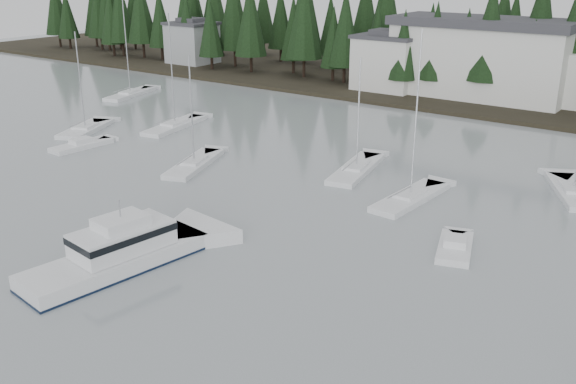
# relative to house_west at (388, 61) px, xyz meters

# --- Properties ---
(far_shore_land) EXTENTS (240.00, 54.00, 1.00)m
(far_shore_land) POSITION_rel_house_west_xyz_m (18.00, 18.00, -4.65)
(far_shore_land) COLOR black
(far_shore_land) RESTS_ON ground
(conifer_treeline) EXTENTS (200.00, 22.00, 20.00)m
(conifer_treeline) POSITION_rel_house_west_xyz_m (18.00, 7.00, -4.65)
(conifer_treeline) COLOR black
(conifer_treeline) RESTS_ON ground
(house_west) EXTENTS (9.54, 7.42, 8.75)m
(house_west) POSITION_rel_house_west_xyz_m (0.00, 0.00, 0.00)
(house_west) COLOR silver
(house_west) RESTS_ON ground
(house_far_west) EXTENTS (8.48, 7.42, 8.25)m
(house_far_west) POSITION_rel_house_west_xyz_m (-42.00, 2.00, -0.25)
(house_far_west) COLOR #999EA0
(house_far_west) RESTS_ON ground
(harbor_inn) EXTENTS (29.50, 11.50, 10.90)m
(harbor_inn) POSITION_rel_house_west_xyz_m (15.04, 3.34, 1.12)
(harbor_inn) COLOR silver
(harbor_inn) RESTS_ON ground
(cabin_cruiser_center) EXTENTS (5.43, 12.74, 5.31)m
(cabin_cruiser_center) POSITION_rel_house_west_xyz_m (13.52, -62.45, -3.86)
(cabin_cruiser_center) COLOR white
(cabin_cruiser_center) RESTS_ON ground
(sailboat_0) EXTENTS (3.09, 9.45, 14.46)m
(sailboat_0) POSITION_rel_house_west_xyz_m (23.37, -40.00, -4.57)
(sailboat_0) COLOR white
(sailboat_0) RESTS_ON ground
(sailboat_1) EXTENTS (5.17, 10.50, 14.15)m
(sailboat_1) POSITION_rel_house_west_xyz_m (-29.38, -24.32, -4.58)
(sailboat_1) COLOR white
(sailboat_1) RESTS_ON ground
(sailboat_2) EXTENTS (4.57, 10.45, 11.21)m
(sailboat_2) POSITION_rel_house_west_xyz_m (15.79, -35.91, -4.60)
(sailboat_2) COLOR white
(sailboat_2) RESTS_ON ground
(sailboat_4) EXTENTS (4.56, 10.66, 13.76)m
(sailboat_4) POSITION_rel_house_west_xyz_m (-10.29, -33.98, -4.58)
(sailboat_4) COLOR white
(sailboat_4) RESTS_ON ground
(sailboat_6) EXTENTS (6.21, 9.00, 11.91)m
(sailboat_6) POSITION_rel_house_west_xyz_m (-17.49, -41.40, -4.59)
(sailboat_6) COLOR white
(sailboat_6) RESTS_ON ground
(sailboat_8) EXTENTS (6.68, 9.32, 12.86)m
(sailboat_8) POSITION_rel_house_west_xyz_m (33.97, -30.49, -4.59)
(sailboat_8) COLOR white
(sailboat_8) RESTS_ON ground
(sailboat_10) EXTENTS (5.58, 9.74, 11.18)m
(sailboat_10) POSITION_rel_house_west_xyz_m (2.28, -43.78, -4.60)
(sailboat_10) COLOR white
(sailboat_10) RESTS_ON ground
(runabout_0) EXTENTS (2.51, 6.83, 1.42)m
(runabout_0) POSITION_rel_house_west_xyz_m (-12.03, -46.07, -4.52)
(runabout_0) COLOR white
(runabout_0) RESTS_ON ground
(runabout_1) EXTENTS (3.68, 5.59, 1.42)m
(runabout_1) POSITION_rel_house_west_xyz_m (30.21, -47.26, -4.52)
(runabout_1) COLOR white
(runabout_1) RESTS_ON ground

